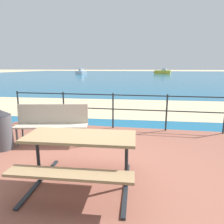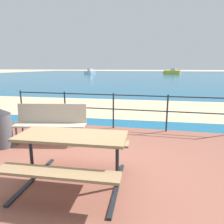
% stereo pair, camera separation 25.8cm
% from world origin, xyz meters
% --- Properties ---
extents(ground_plane, '(240.00, 240.00, 0.00)m').
position_xyz_m(ground_plane, '(0.00, 0.00, 0.00)').
color(ground_plane, tan).
extents(patio_paving, '(6.40, 5.20, 0.06)m').
position_xyz_m(patio_paving, '(0.00, 0.00, 0.03)').
color(patio_paving, brown).
rests_on(patio_paving, ground).
extents(sea_water, '(90.00, 90.00, 0.01)m').
position_xyz_m(sea_water, '(0.00, 40.00, 0.01)').
color(sea_water, '#145B84').
rests_on(sea_water, ground).
extents(beach_strip, '(54.14, 6.64, 0.01)m').
position_xyz_m(beach_strip, '(0.00, 5.84, 0.01)').
color(beach_strip, tan).
rests_on(beach_strip, ground).
extents(picnic_table, '(1.63, 1.41, 0.77)m').
position_xyz_m(picnic_table, '(0.03, -0.47, 0.64)').
color(picnic_table, '#8C704C').
rests_on(picnic_table, patio_paving).
extents(park_bench, '(1.65, 0.70, 0.89)m').
position_xyz_m(park_bench, '(-1.16, 1.08, 0.59)').
color(park_bench, tan).
rests_on(park_bench, patio_paving).
extents(railing_fence, '(5.94, 0.04, 1.01)m').
position_xyz_m(railing_fence, '(0.00, 2.48, 0.70)').
color(railing_fence, '#1E2328').
rests_on(railing_fence, patio_paving).
extents(trash_bin, '(0.41, 0.41, 0.86)m').
position_xyz_m(trash_bin, '(-2.05, 0.55, 0.49)').
color(trash_bin, '#4C4C51').
rests_on(trash_bin, patio_paving).
extents(boat_near, '(3.60, 3.46, 1.39)m').
position_xyz_m(boat_near, '(-15.50, 46.11, 0.50)').
color(boat_near, silver).
rests_on(boat_near, sea_water).
extents(boat_mid, '(4.44, 2.02, 1.41)m').
position_xyz_m(boat_mid, '(4.35, 50.21, 0.52)').
color(boat_mid, yellow).
rests_on(boat_mid, sea_water).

